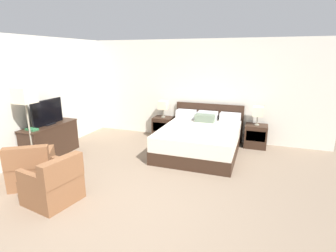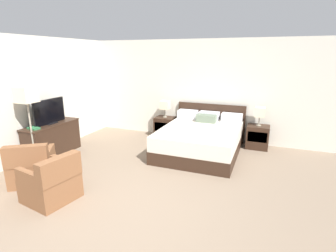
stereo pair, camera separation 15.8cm
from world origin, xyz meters
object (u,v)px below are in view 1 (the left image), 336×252
(bed, at_px, (200,139))
(table_lamp_left, at_px, (163,105))
(dresser, at_px, (51,140))
(tv, at_px, (47,113))
(armchair_companion, at_px, (54,185))
(nightstand_right, at_px, (256,136))
(armchair_by_window, at_px, (32,169))
(nightstand_left, at_px, (163,127))
(floor_lamp, at_px, (25,101))
(table_lamp_right, at_px, (258,112))
(book_red_cover, at_px, (32,129))

(bed, relative_size, table_lamp_left, 4.78)
(table_lamp_left, xyz_separation_m, dresser, (-1.87, -2.12, -0.51))
(tv, relative_size, armchair_companion, 1.06)
(nightstand_right, xyz_separation_m, armchair_companion, (-2.81, -3.64, 0.01))
(armchair_by_window, xyz_separation_m, armchair_companion, (0.79, -0.34, 0.00))
(dresser, xyz_separation_m, armchair_companion, (1.46, -1.51, -0.09))
(nightstand_left, height_order, floor_lamp, floor_lamp)
(bed, bearing_deg, armchair_companion, -119.46)
(bed, distance_m, table_lamp_right, 1.54)
(floor_lamp, bearing_deg, dresser, 103.38)
(tv, bearing_deg, nightstand_left, 48.62)
(dresser, bearing_deg, floor_lamp, -76.62)
(nightstand_right, relative_size, armchair_by_window, 0.59)
(tv, bearing_deg, floor_lamp, -76.91)
(nightstand_left, height_order, nightstand_right, same)
(tv, bearing_deg, armchair_companion, -46.13)
(tv, bearing_deg, armchair_by_window, -60.32)
(nightstand_left, relative_size, table_lamp_left, 1.25)
(nightstand_right, height_order, book_red_cover, book_red_cover)
(dresser, bearing_deg, nightstand_left, 48.63)
(table_lamp_right, bearing_deg, tv, -153.60)
(armchair_companion, bearing_deg, table_lamp_left, 83.58)
(book_red_cover, bearing_deg, tv, 91.34)
(nightstand_right, bearing_deg, armchair_by_window, -137.50)
(nightstand_left, distance_m, armchair_by_window, 3.51)
(armchair_companion, bearing_deg, dresser, 133.99)
(armchair_by_window, height_order, armchair_companion, same)
(armchair_companion, bearing_deg, nightstand_left, 83.58)
(table_lamp_right, xyz_separation_m, tv, (-4.27, -2.12, 0.10))
(armchair_by_window, height_order, floor_lamp, floor_lamp)
(table_lamp_left, height_order, tv, tv)
(table_lamp_left, relative_size, tv, 0.53)
(table_lamp_left, distance_m, armchair_companion, 3.71)
(nightstand_right, relative_size, armchair_companion, 0.70)
(table_lamp_left, bearing_deg, table_lamp_right, 0.00)
(nightstand_left, xyz_separation_m, armchair_by_window, (-1.19, -3.30, 0.01))
(bed, distance_m, dresser, 3.35)
(nightstand_left, height_order, dresser, dresser)
(nightstand_left, relative_size, armchair_companion, 0.70)
(nightstand_left, relative_size, nightstand_right, 1.00)
(nightstand_right, bearing_deg, book_red_cover, -148.72)
(nightstand_left, relative_size, floor_lamp, 0.35)
(nightstand_right, relative_size, dresser, 0.42)
(book_red_cover, relative_size, armchair_by_window, 0.26)
(tv, xyz_separation_m, floor_lamp, (0.15, -0.65, 0.37))
(bed, xyz_separation_m, nightstand_left, (-1.20, 0.78, -0.04))
(nightstand_left, distance_m, nightstand_right, 2.40)
(table_lamp_left, xyz_separation_m, floor_lamp, (-1.72, -2.77, 0.47))
(dresser, distance_m, tv, 0.61)
(nightstand_left, distance_m, tv, 2.91)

